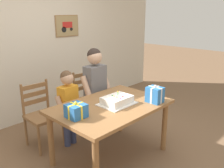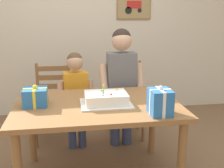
{
  "view_description": "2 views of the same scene",
  "coord_description": "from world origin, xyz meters",
  "px_view_note": "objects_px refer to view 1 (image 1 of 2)",
  "views": [
    {
      "loc": [
        -2.04,
        -1.96,
        1.87
      ],
      "look_at": [
        0.1,
        0.08,
        0.98
      ],
      "focal_mm": 39.0,
      "sensor_mm": 36.0,
      "label": 1
    },
    {
      "loc": [
        -0.23,
        -2.33,
        1.53
      ],
      "look_at": [
        0.14,
        0.08,
        0.89
      ],
      "focal_mm": 44.87,
      "sensor_mm": 36.0,
      "label": 2
    }
  ],
  "objects_px": {
    "gift_box_red_large": "(155,95)",
    "gift_box_beside_cake": "(76,111)",
    "chair_left": "(42,115)",
    "child_younger": "(68,101)",
    "dining_table": "(111,112)",
    "chair_right": "(89,99)",
    "child_older": "(95,83)",
    "birthday_cake": "(117,101)"
  },
  "relations": [
    {
      "from": "dining_table",
      "to": "chair_left",
      "type": "xyz_separation_m",
      "value": [
        -0.44,
        0.93,
        -0.18
      ]
    },
    {
      "from": "gift_box_beside_cake",
      "to": "chair_right",
      "type": "xyz_separation_m",
      "value": [
        0.97,
        0.91,
        -0.35
      ]
    },
    {
      "from": "chair_left",
      "to": "child_older",
      "type": "xyz_separation_m",
      "value": [
        0.78,
        -0.28,
        0.35
      ]
    },
    {
      "from": "chair_left",
      "to": "child_younger",
      "type": "relative_size",
      "value": 0.83
    },
    {
      "from": "gift_box_beside_cake",
      "to": "chair_right",
      "type": "distance_m",
      "value": 1.37
    },
    {
      "from": "chair_left",
      "to": "child_younger",
      "type": "xyz_separation_m",
      "value": [
        0.27,
        -0.28,
        0.2
      ]
    },
    {
      "from": "gift_box_red_large",
      "to": "chair_right",
      "type": "relative_size",
      "value": 0.26
    },
    {
      "from": "chair_left",
      "to": "child_older",
      "type": "bearing_deg",
      "value": -19.68
    },
    {
      "from": "birthday_cake",
      "to": "gift_box_beside_cake",
      "type": "relative_size",
      "value": 2.17
    },
    {
      "from": "chair_right",
      "to": "dining_table",
      "type": "bearing_deg",
      "value": -115.55
    },
    {
      "from": "child_older",
      "to": "dining_table",
      "type": "bearing_deg",
      "value": -117.36
    },
    {
      "from": "child_younger",
      "to": "birthday_cake",
      "type": "bearing_deg",
      "value": -70.62
    },
    {
      "from": "gift_box_red_large",
      "to": "child_older",
      "type": "distance_m",
      "value": 1.0
    },
    {
      "from": "dining_table",
      "to": "chair_right",
      "type": "xyz_separation_m",
      "value": [
        0.44,
        0.93,
        -0.18
      ]
    },
    {
      "from": "child_younger",
      "to": "child_older",
      "type": "bearing_deg",
      "value": -0.06
    },
    {
      "from": "dining_table",
      "to": "gift_box_red_large",
      "type": "xyz_separation_m",
      "value": [
        0.46,
        -0.34,
        0.19
      ]
    },
    {
      "from": "gift_box_red_large",
      "to": "child_younger",
      "type": "bearing_deg",
      "value": 122.42
    },
    {
      "from": "child_older",
      "to": "child_younger",
      "type": "relative_size",
      "value": 1.22
    },
    {
      "from": "dining_table",
      "to": "child_younger",
      "type": "relative_size",
      "value": 1.3
    },
    {
      "from": "gift_box_red_large",
      "to": "child_younger",
      "type": "height_order",
      "value": "child_younger"
    },
    {
      "from": "birthday_cake",
      "to": "gift_box_beside_cake",
      "type": "height_order",
      "value": "birthday_cake"
    },
    {
      "from": "gift_box_beside_cake",
      "to": "chair_right",
      "type": "height_order",
      "value": "gift_box_beside_cake"
    },
    {
      "from": "gift_box_red_large",
      "to": "gift_box_beside_cake",
      "type": "distance_m",
      "value": 1.05
    },
    {
      "from": "dining_table",
      "to": "chair_left",
      "type": "height_order",
      "value": "chair_left"
    },
    {
      "from": "birthday_cake",
      "to": "gift_box_beside_cake",
      "type": "xyz_separation_m",
      "value": [
        -0.6,
        0.06,
        0.03
      ]
    },
    {
      "from": "gift_box_red_large",
      "to": "child_younger",
      "type": "xyz_separation_m",
      "value": [
        -0.63,
        0.99,
        -0.17
      ]
    },
    {
      "from": "birthday_cake",
      "to": "gift_box_beside_cake",
      "type": "distance_m",
      "value": 0.6
    },
    {
      "from": "gift_box_beside_cake",
      "to": "chair_left",
      "type": "relative_size",
      "value": 0.22
    },
    {
      "from": "birthday_cake",
      "to": "child_younger",
      "type": "relative_size",
      "value": 0.4
    },
    {
      "from": "gift_box_red_large",
      "to": "gift_box_beside_cake",
      "type": "height_order",
      "value": "gift_box_red_large"
    },
    {
      "from": "dining_table",
      "to": "chair_right",
      "type": "bearing_deg",
      "value": 64.45
    },
    {
      "from": "birthday_cake",
      "to": "gift_box_red_large",
      "type": "height_order",
      "value": "gift_box_red_large"
    },
    {
      "from": "birthday_cake",
      "to": "chair_right",
      "type": "xyz_separation_m",
      "value": [
        0.37,
        0.97,
        -0.32
      ]
    },
    {
      "from": "dining_table",
      "to": "child_younger",
      "type": "distance_m",
      "value": 0.67
    },
    {
      "from": "dining_table",
      "to": "child_older",
      "type": "distance_m",
      "value": 0.75
    },
    {
      "from": "gift_box_beside_cake",
      "to": "child_older",
      "type": "bearing_deg",
      "value": 36.08
    },
    {
      "from": "dining_table",
      "to": "gift_box_red_large",
      "type": "distance_m",
      "value": 0.6
    },
    {
      "from": "gift_box_beside_cake",
      "to": "birthday_cake",
      "type": "bearing_deg",
      "value": -5.8
    },
    {
      "from": "chair_right",
      "to": "child_younger",
      "type": "relative_size",
      "value": 0.83
    },
    {
      "from": "birthday_cake",
      "to": "gift_box_red_large",
      "type": "relative_size",
      "value": 1.87
    },
    {
      "from": "gift_box_red_large",
      "to": "chair_right",
      "type": "height_order",
      "value": "gift_box_red_large"
    },
    {
      "from": "gift_box_beside_cake",
      "to": "chair_left",
      "type": "height_order",
      "value": "gift_box_beside_cake"
    }
  ]
}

